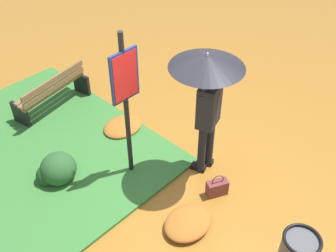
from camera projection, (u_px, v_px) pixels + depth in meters
ground_plane at (197, 176)px, 5.98m from camera, size 18.00×18.00×0.00m
person_with_umbrella at (208, 85)px, 5.10m from camera, size 0.96×0.96×2.04m
info_sign_post at (126, 93)px, 5.15m from camera, size 0.44×0.07×2.30m
handbag at (217, 188)px, 5.64m from camera, size 0.33×0.26×0.37m
park_bench at (52, 92)px, 7.00m from camera, size 1.41×0.63×0.75m
shrub_cluster at (56, 170)px, 5.78m from camera, size 0.58×0.52×0.47m
leaf_pile_near_person at (188, 222)px, 5.24m from camera, size 0.69×0.55×0.15m
leaf_pile_by_bench at (123, 126)px, 6.78m from camera, size 0.70×0.56×0.15m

